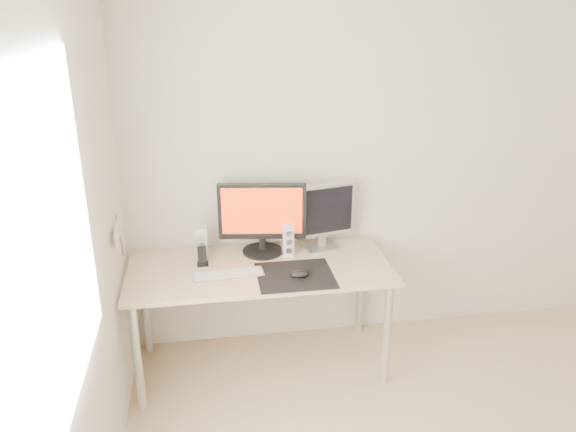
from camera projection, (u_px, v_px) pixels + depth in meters
wall_back at (391, 161)px, 3.72m from camera, size 3.50×0.00×3.50m
wall_left at (56, 326)px, 1.85m from camera, size 0.00×3.50×3.50m
window_pane at (48, 257)px, 1.76m from camera, size 0.00×1.30×1.30m
mousepad at (295, 275)px, 3.31m from camera, size 0.45×0.40×0.00m
mouse at (299, 274)px, 3.28m from camera, size 0.11×0.07×0.04m
desk at (260, 277)px, 3.46m from camera, size 1.60×0.70×0.73m
main_monitor at (262, 216)px, 3.52m from camera, size 0.55×0.29×0.47m
second_monitor at (322, 214)px, 3.59m from camera, size 0.45×0.20×0.43m
speaker_left at (202, 242)px, 3.50m from camera, size 0.07×0.08×0.21m
speaker_right at (288, 240)px, 3.54m from camera, size 0.07×0.08×0.21m
keyboard at (228, 274)px, 3.31m from camera, size 0.43×0.15×0.02m
phone_dock at (202, 259)px, 3.43m from camera, size 0.07×0.06×0.12m
pennant at (118, 236)px, 3.07m from camera, size 0.01×0.23×0.29m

